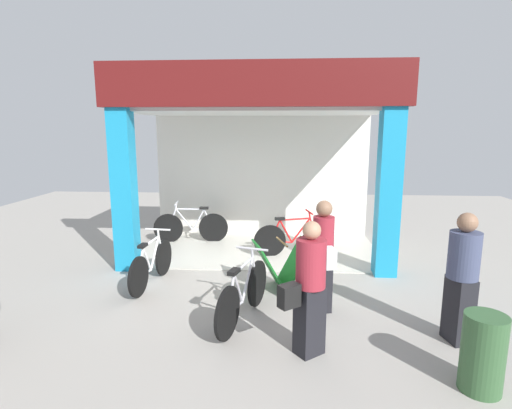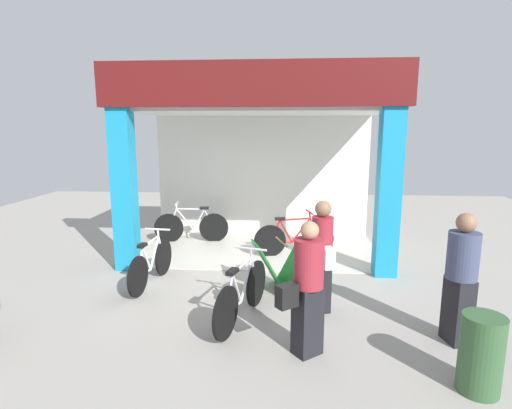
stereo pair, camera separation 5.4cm
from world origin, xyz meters
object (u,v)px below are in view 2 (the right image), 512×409
Objects in this scene: bicycle_parked_1 at (242,294)px; pedestrian_0 at (322,255)px; bicycle_parked_0 at (151,264)px; bicycle_inside_0 at (192,226)px; pedestrian_1 at (461,276)px; sandwich_board_sign at (281,264)px; trash_bin at (481,354)px; pedestrian_2 at (307,288)px; bicycle_inside_1 at (294,238)px.

bicycle_parked_1 is 1.03× the size of pedestrian_0.
bicycle_parked_0 is 2.08m from bicycle_parked_1.
pedestrian_0 is (2.73, -3.46, 0.47)m from bicycle_inside_0.
sandwich_board_sign is at bearing 144.10° from pedestrian_1.
bicycle_inside_0 is at bearing 88.29° from bicycle_parked_0.
bicycle_inside_0 is 1.05× the size of pedestrian_1.
trash_bin is (2.04, -2.58, 0.01)m from sandwich_board_sign.
bicycle_parked_1 reaches higher than trash_bin.
pedestrian_2 reaches higher than sandwich_board_sign.
sandwich_board_sign is at bearing 99.02° from pedestrian_2.
pedestrian_2 is (2.53, -1.99, 0.47)m from bicycle_parked_0.
bicycle_inside_0 is at bearing 128.78° from trash_bin.
pedestrian_0 is at bearing -54.73° from sandwich_board_sign.
trash_bin is at bearing -50.28° from pedestrian_0.
sandwich_board_sign is 1.27× the size of trash_bin.
pedestrian_1 is at bearing -19.58° from bicycle_parked_0.
bicycle_parked_0 is 1.00× the size of pedestrian_1.
bicycle_inside_0 is at bearing 129.23° from sandwich_board_sign.
pedestrian_2 is (-0.28, -1.17, -0.02)m from pedestrian_0.
bicycle_inside_1 is 1.62× the size of sandwich_board_sign.
trash_bin is (4.17, -5.19, 0.03)m from bicycle_inside_0.
pedestrian_1 is at bearing -59.77° from bicycle_inside_1.
bicycle_parked_1 is 1.34m from sandwich_board_sign.
pedestrian_0 reaches higher than pedestrian_2.
bicycle_parked_1 is 1.63× the size of sandwich_board_sign.
sandwich_board_sign is at bearing 0.71° from bicycle_parked_0.
pedestrian_1 reaches higher than bicycle_parked_1.
bicycle_parked_1 is at bearing 136.97° from pedestrian_2.
bicycle_inside_0 is 4.17m from bicycle_parked_1.
pedestrian_0 is (2.81, -0.82, 0.48)m from bicycle_parked_0.
bicycle_parked_0 reaches higher than trash_bin.
sandwich_board_sign is at bearing 125.27° from pedestrian_0.
pedestrian_0 is (0.60, -0.84, 0.44)m from sandwich_board_sign.
pedestrian_2 reaches higher than bicycle_inside_0.
bicycle_inside_0 reaches higher than sandwich_board_sign.
pedestrian_0 is at bearing -16.20° from bicycle_parked_0.
bicycle_inside_1 is at bearing 97.51° from pedestrian_0.
bicycle_inside_1 is at bearing 75.49° from bicycle_parked_1.
pedestrian_2 reaches higher than bicycle_inside_1.
pedestrian_1 is (2.21, -1.60, 0.46)m from sandwich_board_sign.
bicycle_parked_0 is 3.25m from pedestrian_2.
bicycle_parked_0 is 2.21m from sandwich_board_sign.
trash_bin is at bearing -51.22° from bicycle_inside_0.
pedestrian_1 reaches higher than bicycle_inside_1.
pedestrian_0 is at bearing -51.70° from bicycle_inside_0.
bicycle_inside_1 is 3.09m from bicycle_parked_1.
bicycle_inside_1 is 1.02× the size of pedestrian_0.
pedestrian_0 is at bearing 129.72° from trash_bin.
pedestrian_1 is at bearing 12.42° from pedestrian_2.
bicycle_inside_1 is at bearing 91.02° from pedestrian_2.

